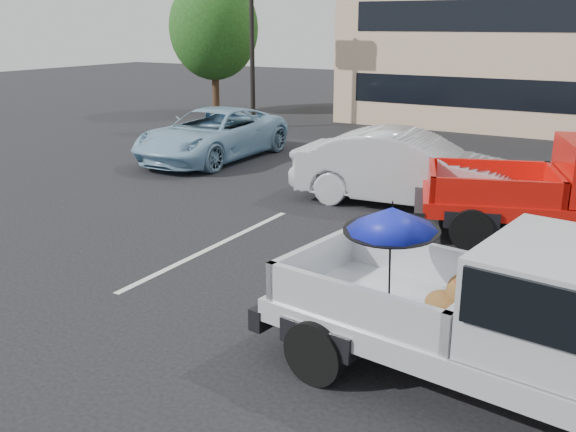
% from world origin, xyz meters
% --- Properties ---
extents(ground, '(90.00, 90.00, 0.00)m').
position_xyz_m(ground, '(0.00, 0.00, 0.00)').
color(ground, black).
rests_on(ground, ground).
extents(stripe_left, '(0.12, 5.00, 0.01)m').
position_xyz_m(stripe_left, '(-3.00, 2.00, 0.00)').
color(stripe_left, silver).
rests_on(stripe_left, ground).
extents(stripe_right, '(0.12, 5.00, 0.01)m').
position_xyz_m(stripe_right, '(3.00, 2.00, 0.00)').
color(stripe_right, silver).
rests_on(stripe_right, ground).
extents(motel_sign, '(1.60, 0.22, 6.00)m').
position_xyz_m(motel_sign, '(-10.00, 14.00, 4.65)').
color(motel_sign, black).
rests_on(motel_sign, ground).
extents(tree_left, '(3.96, 3.96, 6.02)m').
position_xyz_m(tree_left, '(-14.00, 17.00, 3.73)').
color(tree_left, '#332114').
rests_on(tree_left, ground).
extents(silver_pickup, '(5.90, 2.69, 2.06)m').
position_xyz_m(silver_pickup, '(3.07, -0.52, 1.05)').
color(silver_pickup, black).
rests_on(silver_pickup, ground).
extents(silver_sedan, '(5.18, 2.18, 1.67)m').
position_xyz_m(silver_sedan, '(-0.96, 6.50, 0.83)').
color(silver_sedan, silver).
rests_on(silver_sedan, ground).
extents(blue_suv, '(2.58, 5.46, 1.51)m').
position_xyz_m(blue_suv, '(-7.78, 8.39, 0.75)').
color(blue_suv, '#8CB5D0').
rests_on(blue_suv, ground).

